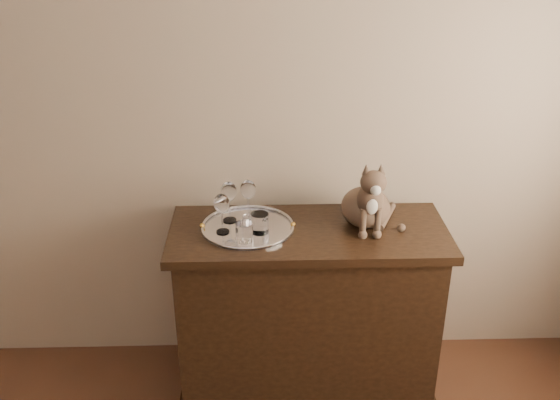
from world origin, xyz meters
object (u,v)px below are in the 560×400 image
(wine_glass_b, at_px, (248,199))
(cat, at_px, (367,190))
(tray, at_px, (248,228))
(wine_glass_a, at_px, (229,202))
(wine_glass_c, at_px, (222,213))
(tumbler_a, at_px, (260,223))
(tumbler_b, at_px, (244,232))
(sideboard, at_px, (307,311))

(wine_glass_b, xyz_separation_m, cat, (0.51, -0.06, 0.06))
(tray, xyz_separation_m, wine_glass_a, (-0.08, 0.07, 0.10))
(wine_glass_c, distance_m, tumbler_a, 0.16)
(wine_glass_b, bearing_deg, cat, -6.80)
(tumbler_a, distance_m, tumbler_b, 0.10)
(wine_glass_a, bearing_deg, tumbler_a, -39.78)
(sideboard, xyz_separation_m, wine_glass_c, (-0.37, -0.02, 0.52))
(tray, xyz_separation_m, tumbler_a, (0.05, -0.04, 0.05))
(sideboard, relative_size, tumbler_b, 14.91)
(tumbler_b, bearing_deg, wine_glass_c, 140.36)
(wine_glass_a, xyz_separation_m, tumbler_b, (0.07, -0.18, -0.05))
(tumbler_b, bearing_deg, tumbler_a, 48.22)
(wine_glass_a, height_order, wine_glass_b, wine_glass_a)
(sideboard, height_order, wine_glass_b, wine_glass_b)
(sideboard, distance_m, wine_glass_a, 0.63)
(sideboard, height_order, wine_glass_a, wine_glass_a)
(tray, bearing_deg, tumbler_b, -95.94)
(tumbler_a, xyz_separation_m, tumbler_b, (-0.06, -0.07, -0.00))
(wine_glass_b, relative_size, cat, 0.55)
(sideboard, bearing_deg, tray, 176.50)
(tray, distance_m, tumbler_b, 0.12)
(wine_glass_c, xyz_separation_m, cat, (0.61, 0.07, 0.07))
(tumbler_a, xyz_separation_m, cat, (0.46, 0.08, 0.11))
(tumbler_b, bearing_deg, cat, 16.03)
(tumbler_b, height_order, cat, cat)
(wine_glass_c, distance_m, cat, 0.62)
(sideboard, distance_m, wine_glass_b, 0.59)
(tray, xyz_separation_m, tumbler_b, (-0.01, -0.12, 0.04))
(wine_glass_b, bearing_deg, sideboard, -23.01)
(sideboard, xyz_separation_m, wine_glass_b, (-0.26, 0.11, 0.52))
(tray, height_order, wine_glass_b, wine_glass_b)
(sideboard, distance_m, tumbler_a, 0.52)
(wine_glass_a, height_order, tumbler_b, wine_glass_a)
(sideboard, bearing_deg, wine_glass_c, -176.36)
(wine_glass_a, xyz_separation_m, wine_glass_c, (-0.02, -0.10, -0.00))
(tray, bearing_deg, wine_glass_a, 140.86)
(tumbler_b, distance_m, cat, 0.55)
(tumbler_a, height_order, cat, cat)
(wine_glass_a, xyz_separation_m, wine_glass_b, (0.08, 0.03, -0.00))
(sideboard, distance_m, cat, 0.64)
(wine_glass_a, bearing_deg, tray, -39.14)
(tray, relative_size, tumbler_b, 4.97)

